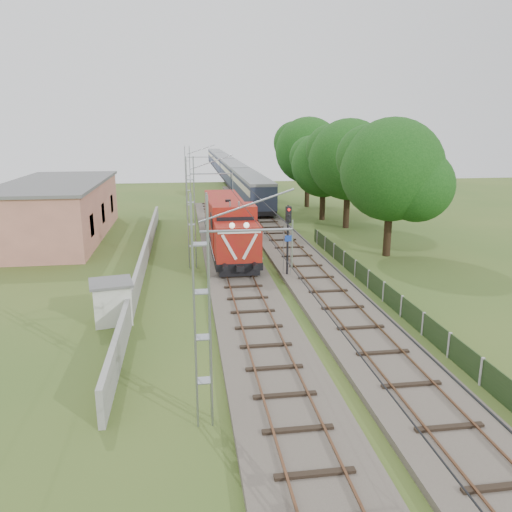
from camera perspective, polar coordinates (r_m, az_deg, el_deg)
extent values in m
plane|color=#375520|center=(25.79, 0.11, -8.28)|extent=(140.00, 140.00, 0.00)
cube|color=#6B6054|center=(32.25, -1.69, -3.24)|extent=(4.20, 70.00, 0.30)
cube|color=black|center=(32.19, -1.69, -2.90)|extent=(2.40, 70.00, 0.10)
cube|color=brown|center=(32.09, -3.20, -2.84)|extent=(0.08, 70.00, 0.05)
cube|color=brown|center=(32.27, -0.19, -2.71)|extent=(0.08, 70.00, 0.05)
cube|color=#6B6054|center=(45.41, 2.72, 2.01)|extent=(4.20, 80.00, 0.30)
cube|color=black|center=(45.36, 2.72, 2.26)|extent=(2.40, 80.00, 0.10)
cube|color=brown|center=(45.20, 1.66, 2.32)|extent=(0.08, 80.00, 0.05)
cube|color=brown|center=(45.51, 3.77, 2.38)|extent=(0.08, 80.00, 0.05)
cylinder|color=gray|center=(15.96, -1.07, 2.95)|extent=(3.00, 0.08, 0.08)
cylinder|color=gray|center=(35.71, -5.12, 9.35)|extent=(3.00, 0.08, 0.08)
cylinder|color=gray|center=(55.64, -6.30, 11.18)|extent=(3.00, 0.08, 0.08)
cylinder|color=black|center=(35.96, -2.67, 7.35)|extent=(0.03, 70.00, 0.03)
cylinder|color=black|center=(35.82, -2.69, 9.41)|extent=(0.03, 70.00, 0.03)
cube|color=#9E9E99|center=(36.83, -12.69, -0.36)|extent=(0.25, 40.00, 1.50)
cube|color=tan|center=(49.48, -21.68, 4.81)|extent=(8.00, 20.00, 5.00)
cube|color=#606060|center=(49.15, -21.97, 7.79)|extent=(8.40, 20.40, 0.25)
cube|color=black|center=(42.93, -18.29, 3.35)|extent=(0.10, 1.60, 1.80)
cube|color=black|center=(48.75, -17.12, 4.71)|extent=(0.10, 1.60, 1.80)
cube|color=black|center=(54.62, -16.20, 5.78)|extent=(0.10, 1.60, 1.80)
cube|color=black|center=(30.37, 14.41, -3.96)|extent=(0.05, 32.00, 1.15)
cube|color=#9E9E99|center=(44.08, 7.05, 2.13)|extent=(0.12, 0.12, 1.20)
cube|color=black|center=(41.37, -3.23, 2.00)|extent=(3.13, 17.72, 0.52)
cube|color=black|center=(35.90, -2.42, -0.46)|extent=(2.29, 3.75, 0.52)
cube|color=black|center=(47.03, -3.84, 3.13)|extent=(2.29, 3.75, 0.52)
cube|color=black|center=(33.04, -1.89, -1.98)|extent=(2.71, 0.26, 0.36)
cube|color=maroon|center=(33.72, -2.14, 1.66)|extent=(3.02, 2.61, 2.40)
sphere|color=white|center=(32.17, -2.76, 3.49)|extent=(0.38, 0.38, 0.38)
sphere|color=white|center=(32.27, -1.09, 3.54)|extent=(0.38, 0.38, 0.38)
cube|color=silver|center=(32.38, -3.08, 1.01)|extent=(1.05, 0.06, 1.74)
cube|color=silver|center=(32.52, -0.70, 1.09)|extent=(1.05, 0.06, 1.74)
cube|color=silver|center=(32.23, -1.90, 2.76)|extent=(2.81, 0.06, 0.19)
cube|color=maroon|center=(36.10, -2.58, 3.28)|extent=(3.13, 2.50, 3.33)
cube|color=black|center=(34.76, -2.38, 3.71)|extent=(2.61, 0.06, 0.94)
cube|color=maroon|center=(43.56, -3.56, 4.80)|extent=(2.92, 12.61, 2.71)
cylinder|color=black|center=(40.19, -3.22, 6.16)|extent=(0.46, 0.46, 0.42)
cylinder|color=gray|center=(34.94, -2.99, 5.93)|extent=(0.13, 0.13, 0.36)
cylinder|color=gray|center=(35.00, -1.96, 5.96)|extent=(0.13, 0.13, 0.36)
cube|color=black|center=(64.45, -0.59, 6.44)|extent=(2.84, 21.53, 0.49)
cube|color=#292D44|center=(64.24, -0.59, 7.82)|extent=(2.94, 21.53, 2.64)
cube|color=beige|center=(64.19, -0.59, 8.25)|extent=(2.97, 20.67, 0.73)
cube|color=gray|center=(64.09, -0.59, 9.12)|extent=(2.98, 21.53, 0.34)
cube|color=black|center=(86.64, -2.58, 8.52)|extent=(2.84, 21.53, 0.49)
cube|color=#292D44|center=(86.49, -2.59, 9.55)|extent=(2.94, 21.53, 2.64)
cube|color=beige|center=(86.45, -2.60, 9.87)|extent=(2.97, 20.67, 0.73)
cube|color=gray|center=(86.37, -2.60, 10.52)|extent=(2.98, 21.53, 0.34)
cube|color=black|center=(108.96, -3.77, 9.75)|extent=(2.84, 21.53, 0.49)
cube|color=#292D44|center=(108.84, -3.78, 10.57)|extent=(2.94, 21.53, 2.64)
cube|color=beige|center=(108.81, -3.79, 10.82)|extent=(2.97, 20.67, 0.73)
cube|color=gray|center=(108.75, -3.80, 11.34)|extent=(2.98, 21.53, 0.34)
cube|color=black|center=(131.34, -4.56, 10.55)|extent=(2.84, 21.53, 0.49)
cube|color=#292D44|center=(131.24, -4.57, 11.23)|extent=(2.94, 21.53, 2.64)
cube|color=beige|center=(131.22, -4.58, 11.45)|extent=(2.97, 20.67, 0.73)
cube|color=gray|center=(131.17, -4.59, 11.87)|extent=(2.98, 21.53, 0.34)
cylinder|color=black|center=(33.41, 3.63, 1.56)|extent=(0.14, 0.14, 5.01)
cube|color=black|center=(32.89, 3.74, 4.73)|extent=(0.38, 0.27, 1.10)
sphere|color=red|center=(32.72, 3.79, 5.30)|extent=(0.18, 0.18, 0.18)
sphere|color=black|center=(32.78, 3.78, 4.69)|extent=(0.18, 0.18, 0.18)
sphere|color=black|center=(32.84, 3.77, 4.09)|extent=(0.18, 0.18, 0.18)
cube|color=navy|center=(33.24, 3.76, 2.02)|extent=(0.55, 0.13, 0.40)
cube|color=silver|center=(27.37, -16.12, -5.19)|extent=(2.20, 2.20, 2.06)
cube|color=#606060|center=(27.02, -16.28, -2.95)|extent=(2.53, 2.53, 0.14)
cylinder|color=#332314|center=(40.76, 14.86, 3.34)|extent=(0.60, 0.60, 4.83)
sphere|color=#123C10|center=(40.18, 15.27, 9.49)|extent=(7.90, 7.90, 7.90)
sphere|color=#123C10|center=(39.86, 17.94, 7.68)|extent=(5.53, 5.53, 5.53)
sphere|color=#123C10|center=(40.88, 12.77, 10.96)|extent=(5.14, 5.14, 5.14)
cylinder|color=#332314|center=(51.41, 10.33, 5.86)|extent=(0.62, 0.62, 4.87)
sphere|color=#123C10|center=(50.95, 10.56, 10.79)|extent=(7.97, 7.97, 7.97)
sphere|color=#123C10|center=(50.44, 12.67, 9.38)|extent=(5.58, 5.58, 5.58)
sphere|color=#123C10|center=(51.81, 8.61, 11.91)|extent=(5.18, 5.18, 5.18)
cylinder|color=#332314|center=(55.61, 7.62, 6.31)|extent=(0.61, 0.61, 4.28)
sphere|color=#123C10|center=(55.19, 7.75, 10.31)|extent=(7.00, 7.00, 7.00)
sphere|color=#123C10|center=(54.67, 9.45, 9.18)|extent=(4.90, 4.90, 4.90)
sphere|color=#123C10|center=(56.01, 6.20, 11.21)|extent=(4.55, 4.55, 4.55)
cylinder|color=#332314|center=(64.60, 5.87, 7.84)|extent=(0.60, 0.60, 5.05)
sphere|color=#123C10|center=(64.23, 5.98, 11.91)|extent=(8.26, 8.26, 8.26)
sphere|color=#123C10|center=(63.52, 7.70, 10.79)|extent=(5.78, 5.78, 5.78)
sphere|color=#123C10|center=(65.27, 4.43, 12.79)|extent=(5.37, 5.37, 5.37)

